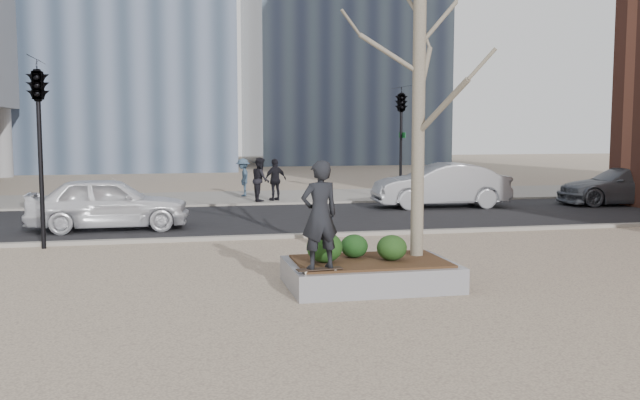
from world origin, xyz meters
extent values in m
plane|color=tan|center=(0.00, 0.00, 0.00)|extent=(120.00, 120.00, 0.00)
cube|color=black|center=(0.00, 10.00, 0.01)|extent=(60.00, 8.00, 0.02)
cube|color=gray|center=(0.00, 17.00, 0.01)|extent=(60.00, 6.00, 0.02)
cube|color=gray|center=(1.00, 0.00, 0.23)|extent=(3.00, 2.00, 0.45)
cube|color=#382314|center=(1.00, 0.00, 0.47)|extent=(2.70, 1.70, 0.04)
ellipsoid|color=#143812|center=(0.14, -0.06, 0.76)|extent=(0.65, 0.65, 0.55)
ellipsoid|color=black|center=(0.78, 0.29, 0.71)|extent=(0.51, 0.51, 0.43)
ellipsoid|color=black|center=(1.37, -0.12, 0.72)|extent=(0.55, 0.55, 0.47)
imported|color=black|center=(-0.10, -0.73, 1.44)|extent=(0.75, 0.58, 1.82)
imported|color=white|center=(-4.20, 8.46, 0.78)|extent=(4.45, 1.82, 1.51)
imported|color=gray|center=(7.09, 11.85, 0.82)|extent=(4.94, 2.01, 1.59)
imported|color=slate|center=(14.13, 11.29, 0.73)|extent=(5.08, 2.59, 1.41)
imported|color=black|center=(0.99, 15.25, 0.88)|extent=(0.66, 0.85, 1.72)
imported|color=#374D64|center=(0.56, 17.57, 0.82)|extent=(0.68, 1.07, 1.58)
imported|color=black|center=(1.61, 15.47, 0.85)|extent=(1.05, 0.76, 1.66)
camera|label=1|loc=(-2.59, -12.29, 2.88)|focal=40.00mm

